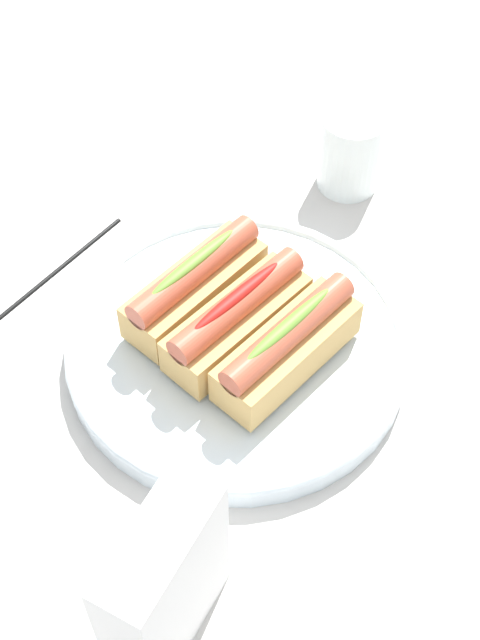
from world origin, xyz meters
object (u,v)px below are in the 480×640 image
object	(u,v)px
water_glass	(351,154)
chopstick_near	(45,279)
hotdog_back	(240,315)
hotdog_front	(195,285)
serving_bowl	(240,342)
napkin_box	(165,584)
hotdog_side	(288,346)

from	to	relation	value
water_glass	chopstick_near	xyz separation A→B (m)	(0.28, -0.21, -0.04)
hotdog_back	hotdog_front	bearing A→B (deg)	-100.84
hotdog_front	hotdog_back	distance (m)	0.06
hotdog_front	hotdog_back	xyz separation A→B (m)	(0.01, 0.05, 0.00)
water_glass	chopstick_near	size ratio (longest dim) A/B	0.41
serving_bowl	water_glass	bearing A→B (deg)	-177.94
hotdog_front	napkin_box	bearing A→B (deg)	27.14
hotdog_side	hotdog_back	bearing A→B (deg)	-100.84
serving_bowl	hotdog_back	bearing A→B (deg)	-6.71
serving_bowl	hotdog_back	world-z (taller)	hotdog_back
hotdog_front	hotdog_side	distance (m)	0.11
hotdog_side	napkin_box	world-z (taller)	napkin_box
water_glass	chopstick_near	distance (m)	0.35
hotdog_back	water_glass	xyz separation A→B (m)	(-0.26, -0.01, -0.01)
hotdog_back	chopstick_near	distance (m)	0.22
water_glass	napkin_box	world-z (taller)	napkin_box
hotdog_side	water_glass	world-z (taller)	hotdog_side
chopstick_near	hotdog_side	bearing A→B (deg)	100.95
hotdog_back	chopstick_near	size ratio (longest dim) A/B	0.72
serving_bowl	hotdog_side	world-z (taller)	hotdog_side
serving_bowl	hotdog_front	distance (m)	0.07
serving_bowl	napkin_box	xyz separation A→B (m)	(0.25, 0.08, 0.06)
hotdog_side	napkin_box	distance (m)	0.25
hotdog_front	water_glass	bearing A→B (deg)	169.95
hotdog_back	hotdog_side	size ratio (longest dim) A/B	1.00
hotdog_side	chopstick_near	xyz separation A→B (m)	(0.01, -0.27, -0.05)
hotdog_side	chopstick_near	distance (m)	0.28
serving_bowl	hotdog_front	size ratio (longest dim) A/B	2.05
chopstick_near	serving_bowl	bearing A→B (deg)	104.19
napkin_box	serving_bowl	bearing A→B (deg)	-163.18
serving_bowl	napkin_box	bearing A→B (deg)	17.76
hotdog_front	hotdog_back	world-z (taller)	same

